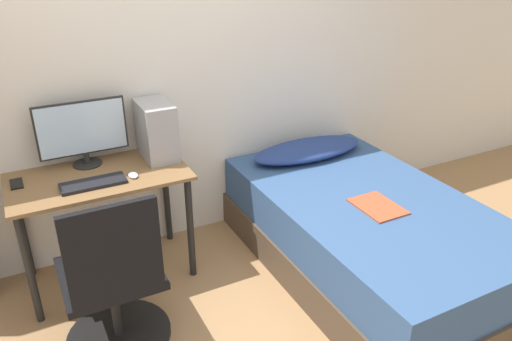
{
  "coord_description": "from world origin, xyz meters",
  "views": [
    {
      "loc": [
        -0.91,
        -1.77,
        2.06
      ],
      "look_at": [
        0.35,
        0.67,
        0.75
      ],
      "focal_mm": 35.0,
      "sensor_mm": 36.0,
      "label": 1
    }
  ],
  "objects_px": {
    "keyboard": "(93,183)",
    "pc_tower": "(156,130)",
    "monitor": "(82,131)",
    "bed": "(367,235)",
    "office_chair": "(115,292)"
  },
  "relations": [
    {
      "from": "monitor",
      "to": "keyboard",
      "type": "distance_m",
      "value": 0.38
    },
    {
      "from": "bed",
      "to": "office_chair",
      "type": "bearing_deg",
      "value": 178.21
    },
    {
      "from": "keyboard",
      "to": "office_chair",
      "type": "bearing_deg",
      "value": -95.03
    },
    {
      "from": "bed",
      "to": "keyboard",
      "type": "xyz_separation_m",
      "value": [
        -1.58,
        0.59,
        0.48
      ]
    },
    {
      "from": "keyboard",
      "to": "pc_tower",
      "type": "distance_m",
      "value": 0.54
    },
    {
      "from": "keyboard",
      "to": "pc_tower",
      "type": "height_order",
      "value": "pc_tower"
    },
    {
      "from": "office_chair",
      "to": "pc_tower",
      "type": "bearing_deg",
      "value": 56.42
    },
    {
      "from": "bed",
      "to": "keyboard",
      "type": "bearing_deg",
      "value": 159.45
    },
    {
      "from": "keyboard",
      "to": "pc_tower",
      "type": "xyz_separation_m",
      "value": [
        0.46,
        0.22,
        0.17
      ]
    },
    {
      "from": "office_chair",
      "to": "keyboard",
      "type": "relative_size",
      "value": 2.61
    },
    {
      "from": "office_chair",
      "to": "keyboard",
      "type": "bearing_deg",
      "value": 84.97
    },
    {
      "from": "bed",
      "to": "pc_tower",
      "type": "height_order",
      "value": "pc_tower"
    },
    {
      "from": "bed",
      "to": "monitor",
      "type": "xyz_separation_m",
      "value": [
        -1.56,
        0.9,
        0.7
      ]
    },
    {
      "from": "monitor",
      "to": "pc_tower",
      "type": "bearing_deg",
      "value": -10.9
    },
    {
      "from": "monitor",
      "to": "pc_tower",
      "type": "relative_size",
      "value": 1.48
    }
  ]
}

